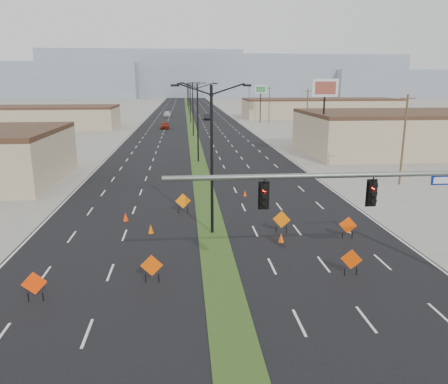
{
  "coord_description": "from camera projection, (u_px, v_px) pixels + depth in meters",
  "views": [
    {
      "loc": [
        -1.81,
        -16.59,
        10.16
      ],
      "look_at": [
        0.71,
        10.85,
        3.2
      ],
      "focal_mm": 35.0,
      "sensor_mm": 36.0,
      "label": 1
    }
  ],
  "objects": [
    {
      "name": "pole_sign_east_far",
      "position": [
        261.0,
        92.0,
        110.48
      ],
      "size": [
        3.07,
        0.78,
        9.37
      ],
      "rotation": [
        0.0,
        0.0,
        0.14
      ],
      "color": "black",
      "rests_on": "ground"
    },
    {
      "name": "streetlight_4",
      "position": [
        189.0,
        97.0,
        137.05
      ],
      "size": [
        5.15,
        0.24,
        10.02
      ],
      "color": "black",
      "rests_on": "ground"
    },
    {
      "name": "utility_pole_1",
      "position": [
        307.0,
        114.0,
        77.22
      ],
      "size": [
        1.6,
        0.2,
        9.0
      ],
      "color": "#4C3823",
      "rests_on": "ground"
    },
    {
      "name": "streetlight_3",
      "position": [
        190.0,
        101.0,
        110.02
      ],
      "size": [
        5.15,
        0.24,
        10.02
      ],
      "color": "black",
      "rests_on": "ground"
    },
    {
      "name": "construction_sign_3",
      "position": [
        282.0,
        220.0,
        29.92
      ],
      "size": [
        1.14,
        0.47,
        1.61
      ],
      "rotation": [
        0.0,
        0.0,
        -0.37
      ],
      "color": "orange",
      "rests_on": "ground"
    },
    {
      "name": "streetlight_1",
      "position": [
        198.0,
        120.0,
        55.96
      ],
      "size": [
        5.15,
        0.24,
        10.02
      ],
      "color": "black",
      "rests_on": "ground"
    },
    {
      "name": "streetlight_2",
      "position": [
        193.0,
        108.0,
        82.99
      ],
      "size": [
        5.15,
        0.24,
        10.02
      ],
      "color": "black",
      "rests_on": "ground"
    },
    {
      "name": "construction_sign_2",
      "position": [
        183.0,
        202.0,
        34.56
      ],
      "size": [
        1.21,
        0.18,
        1.62
      ],
      "rotation": [
        0.0,
        0.0,
        0.11
      ],
      "color": "orange",
      "rests_on": "ground"
    },
    {
      "name": "cone_3",
      "position": [
        126.0,
        217.0,
        32.74
      ],
      "size": [
        0.48,
        0.48,
        0.67
      ],
      "primitive_type": "cone",
      "rotation": [
        0.0,
        0.0,
        -0.2
      ],
      "color": "#F83205",
      "rests_on": "ground"
    },
    {
      "name": "building_sw_far",
      "position": [
        48.0,
        118.0,
        97.34
      ],
      "size": [
        30.0,
        14.0,
        4.5
      ],
      "primitive_type": "cube",
      "color": "tan",
      "rests_on": "ground"
    },
    {
      "name": "mesa_east",
      "position": [
        437.0,
        84.0,
        312.38
      ],
      "size": [
        160.0,
        50.0,
        18.0
      ],
      "primitive_type": "cube",
      "color": "#8392A3",
      "rests_on": "ground"
    },
    {
      "name": "pole_sign_east_near",
      "position": [
        325.0,
        94.0,
        57.05
      ],
      "size": [
        3.45,
        0.43,
        10.56
      ],
      "rotation": [
        0.0,
        0.0,
        -0.01
      ],
      "color": "black",
      "rests_on": "ground"
    },
    {
      "name": "cone_1",
      "position": [
        281.0,
        238.0,
        28.38
      ],
      "size": [
        0.38,
        0.38,
        0.61
      ],
      "primitive_type": "cone",
      "rotation": [
        0.0,
        0.0,
        0.04
      ],
      "color": "#FF5905",
      "rests_on": "ground"
    },
    {
      "name": "cone_2",
      "position": [
        245.0,
        193.0,
        39.9
      ],
      "size": [
        0.37,
        0.37,
        0.55
      ],
      "primitive_type": "cone",
      "rotation": [
        0.0,
        0.0,
        -0.11
      ],
      "color": "#E94004",
      "rests_on": "ground"
    },
    {
      "name": "cone_0",
      "position": [
        151.0,
        229.0,
        30.07
      ],
      "size": [
        0.42,
        0.42,
        0.65
      ],
      "primitive_type": "cone",
      "rotation": [
        0.0,
        0.0,
        -0.06
      ],
      "color": "#E15904",
      "rests_on": "ground"
    },
    {
      "name": "car_far",
      "position": [
        167.0,
        114.0,
        130.71
      ],
      "size": [
        2.28,
        5.34,
        1.54
      ],
      "primitive_type": "imported",
      "rotation": [
        0.0,
        0.0,
        0.02
      ],
      "color": "silver",
      "rests_on": "ground"
    },
    {
      "name": "mesa_center",
      "position": [
        242.0,
        76.0,
        308.41
      ],
      "size": [
        220.0,
        50.0,
        28.0
      ],
      "primitive_type": "cube",
      "color": "#8392A3",
      "rests_on": "ground"
    },
    {
      "name": "ground",
      "position": [
        231.0,
        327.0,
        18.67
      ],
      "size": [
        600.0,
        600.0,
        0.0
      ],
      "primitive_type": "plane",
      "color": "gray",
      "rests_on": "ground"
    },
    {
      "name": "building_se_far",
      "position": [
        320.0,
        109.0,
        127.62
      ],
      "size": [
        44.0,
        16.0,
        5.0
      ],
      "primitive_type": "cube",
      "color": "tan",
      "rests_on": "ground"
    },
    {
      "name": "utility_pole_2",
      "position": [
        269.0,
        104.0,
        111.01
      ],
      "size": [
        1.6,
        0.2,
        9.0
      ],
      "color": "#4C3823",
      "rests_on": "ground"
    },
    {
      "name": "construction_sign_5",
      "position": [
        348.0,
        226.0,
        28.92
      ],
      "size": [
        1.08,
        0.46,
        1.52
      ],
      "rotation": [
        0.0,
        0.0,
        -0.38
      ],
      "color": "#F74805",
      "rests_on": "ground"
    },
    {
      "name": "construction_sign_0",
      "position": [
        34.0,
        284.0,
        20.54
      ],
      "size": [
        1.13,
        0.3,
        1.54
      ],
      "rotation": [
        0.0,
        0.0,
        0.23
      ],
      "color": "#FE3905",
      "rests_on": "ground"
    },
    {
      "name": "mesa_backdrop",
      "position": [
        144.0,
        74.0,
        321.03
      ],
      "size": [
        140.0,
        50.0,
        32.0
      ],
      "primitive_type": "cube",
      "color": "#8392A3",
      "rests_on": "ground"
    },
    {
      "name": "construction_sign_4",
      "position": [
        351.0,
        260.0,
        23.4
      ],
      "size": [
        1.07,
        0.41,
        1.49
      ],
      "rotation": [
        0.0,
        0.0,
        -0.34
      ],
      "color": "#D93E04",
      "rests_on": "ground"
    },
    {
      "name": "building_se_near",
      "position": [
        427.0,
        134.0,
        64.45
      ],
      "size": [
        36.0,
        18.0,
        5.5
      ],
      "primitive_type": "cube",
      "color": "tan",
      "rests_on": "ground"
    },
    {
      "name": "utility_pole_3",
      "position": [
        249.0,
        99.0,
        144.8
      ],
      "size": [
        1.6,
        0.2,
        9.0
      ],
      "color": "#4C3823",
      "rests_on": "ground"
    },
    {
      "name": "construction_sign_1",
      "position": [
        152.0,
        267.0,
        22.53
      ],
      "size": [
        1.16,
        0.05,
        1.54
      ],
      "rotation": [
        0.0,
        0.0,
        -0.01
      ],
      "color": "#EA4D04",
      "rests_on": "ground"
    },
    {
      "name": "median_strip",
      "position": [
        191.0,
        122.0,
        115.21
      ],
      "size": [
        2.0,
        400.0,
        0.04
      ],
      "primitive_type": "cube",
      "color": "#314E1B",
      "rests_on": "ground"
    },
    {
      "name": "streetlight_0",
      "position": [
        212.0,
        156.0,
        28.92
      ],
      "size": [
        5.15,
        0.24,
        10.02
      ],
      "color": "black",
      "rests_on": "ground"
    },
    {
      "name": "signal_mast",
      "position": [
        410.0,
        202.0,
        20.18
      ],
      "size": [
        16.3,
        0.6,
        8.0
      ],
      "color": "slate",
      "rests_on": "ground"
    },
    {
      "name": "streetlight_6",
      "position": [
        187.0,
        93.0,
        191.12
      ],
      "size": [
        5.15,
        0.24,
        10.02
      ],
      "color": "black",
      "rests_on": "ground"
    },
    {
      "name": "car_left",
      "position": [
        165.0,
        125.0,
        97.16
      ],
      "size": [
        1.83,
        4.51,
        1.53
      ],
      "primitive_type": "imported",
      "rotation": [
        0.0,
        0.0,
        0.0
      ],
      "color": "maroon",
      "rests_on": "ground"
    },
    {
      "name": "utility_pole_0",
      "position": [
        404.0,
        139.0,
        43.43
      ],
      "size": [
        1.6,
        0.2,
        9.0
      ],
      "color": "#4C3823",
      "rests_on": "ground"
    },
    {
      "name": "road_surface",
      "position": [
        191.0,
        122.0,
        115.21
      ],
      "size": [
        25.0,
        400.0,
        0.02
      ],
      "primitive_type": "cube",
      "color": "black",
      "rests_on": "ground"
    },
    {
      "name": "streetlight_5",
      "position": [
        188.0,
        95.0,
        164.09
      ],
      "size": [
        5.15,
        0.24,
        10.02
      ],
      "color": "black",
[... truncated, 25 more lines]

